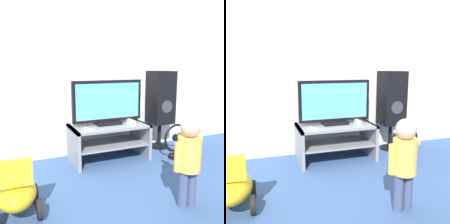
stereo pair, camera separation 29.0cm
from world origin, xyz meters
The scene contains 10 objects.
ground_plane centered at (0.00, 0.00, 0.00)m, with size 16.00×16.00×0.00m, color #38568C.
wall_back centered at (0.00, 0.60, 1.30)m, with size 10.00×0.06×2.60m.
tv_stand centered at (0.00, 0.26, 0.29)m, with size 0.92×0.52×0.44m.
television centered at (0.00, 0.28, 0.70)m, with size 0.88×0.20×0.53m.
game_console centered at (0.27, 0.20, 0.46)m, with size 0.04×0.18×0.05m.
remote_primary centered at (-0.31, 0.10, 0.45)m, with size 0.10×0.13×0.03m.
child centered at (0.19, -0.95, 0.44)m, with size 0.28×0.43×0.75m.
speaker_tower centered at (0.84, 0.40, 0.69)m, with size 0.30×0.31×1.07m.
floor_fan centered at (0.78, -0.06, 0.20)m, with size 0.36×0.18×0.44m.
ride_on_toy centered at (-1.12, -0.54, 0.19)m, with size 0.35×0.49×0.50m.
Camera 1 is at (-1.15, -2.45, 1.15)m, focal length 40.00 mm.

